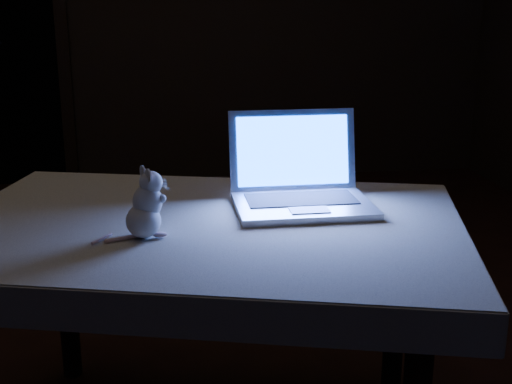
{
  "coord_description": "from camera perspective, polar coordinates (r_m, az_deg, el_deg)",
  "views": [
    {
      "loc": [
        0.05,
        -2.18,
        1.24
      ],
      "look_at": [
        0.27,
        -0.47,
        0.74
      ],
      "focal_mm": 48.0,
      "sensor_mm": 36.0,
      "label": 1
    }
  ],
  "objects": [
    {
      "name": "floor",
      "position": [
        2.5,
        -7.8,
        -13.71
      ],
      "size": [
        5.0,
        5.0,
        0.0
      ],
      "primitive_type": "plane",
      "color": "black",
      "rests_on": "ground"
    },
    {
      "name": "table",
      "position": [
        1.92,
        -4.13,
        -12.12
      ],
      "size": [
        1.4,
        1.09,
        0.66
      ],
      "primitive_type": null,
      "rotation": [
        0.0,
        0.0,
        -0.26
      ],
      "color": "black",
      "rests_on": "floor"
    },
    {
      "name": "tablecloth",
      "position": [
        1.8,
        -6.04,
        -3.92
      ],
      "size": [
        1.5,
        1.17,
        0.09
      ],
      "primitive_type": null,
      "rotation": [
        0.0,
        0.0,
        -0.22
      ],
      "color": "beige",
      "rests_on": "table"
    },
    {
      "name": "laptop",
      "position": [
        1.85,
        4.04,
        2.29
      ],
      "size": [
        0.38,
        0.33,
        0.25
      ],
      "primitive_type": null,
      "rotation": [
        0.0,
        0.0,
        0.02
      ],
      "color": "silver",
      "rests_on": "tablecloth"
    },
    {
      "name": "plush_mouse",
      "position": [
        1.67,
        -9.42,
        -0.93
      ],
      "size": [
        0.16,
        0.16,
        0.17
      ],
      "primitive_type": null,
      "rotation": [
        0.0,
        0.0,
        -0.33
      ],
      "color": "silver",
      "rests_on": "tablecloth"
    }
  ]
}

